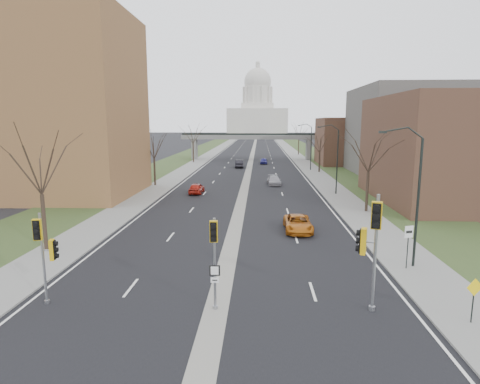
# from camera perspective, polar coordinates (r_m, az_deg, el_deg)

# --- Properties ---
(ground) EXTENTS (700.00, 700.00, 0.00)m
(ground) POSITION_cam_1_polar(r_m,az_deg,el_deg) (20.79, -3.30, -15.94)
(ground) COLOR black
(ground) RESTS_ON ground
(road_surface) EXTENTS (20.00, 600.00, 0.01)m
(road_surface) POSITION_cam_1_polar(r_m,az_deg,el_deg) (168.86, 2.10, 6.79)
(road_surface) COLOR black
(road_surface) RESTS_ON ground
(median_strip) EXTENTS (1.20, 600.00, 0.02)m
(median_strip) POSITION_cam_1_polar(r_m,az_deg,el_deg) (168.86, 2.10, 6.79)
(median_strip) COLOR gray
(median_strip) RESTS_ON ground
(sidewalk_right) EXTENTS (4.00, 600.00, 0.12)m
(sidewalk_right) POSITION_cam_1_polar(r_m,az_deg,el_deg) (169.14, 6.20, 6.77)
(sidewalk_right) COLOR gray
(sidewalk_right) RESTS_ON ground
(sidewalk_left) EXTENTS (4.00, 600.00, 0.12)m
(sidewalk_left) POSITION_cam_1_polar(r_m,az_deg,el_deg) (169.43, -1.99, 6.82)
(sidewalk_left) COLOR gray
(sidewalk_left) RESTS_ON ground
(grass_verge_right) EXTENTS (8.00, 600.00, 0.10)m
(grass_verge_right) POSITION_cam_1_polar(r_m,az_deg,el_deg) (169.60, 8.24, 6.73)
(grass_verge_right) COLOR #2C3F1D
(grass_verge_right) RESTS_ON ground
(grass_verge_left) EXTENTS (8.00, 600.00, 0.10)m
(grass_verge_left) POSITION_cam_1_polar(r_m,az_deg,el_deg) (170.03, -4.02, 6.81)
(grass_verge_left) COLOR #2C3F1D
(grass_verge_left) RESTS_ON ground
(apartment_building) EXTENTS (25.00, 16.00, 22.00)m
(apartment_building) POSITION_cam_1_polar(r_m,az_deg,el_deg) (56.16, -27.72, 10.76)
(apartment_building) COLOR brown
(apartment_building) RESTS_ON ground
(commercial_block_near) EXTENTS (16.00, 20.00, 12.00)m
(commercial_block_near) POSITION_cam_1_polar(r_m,az_deg,el_deg) (51.60, 28.08, 5.33)
(commercial_block_near) COLOR brown
(commercial_block_near) RESTS_ON ground
(commercial_block_mid) EXTENTS (18.00, 22.00, 15.00)m
(commercial_block_mid) POSITION_cam_1_polar(r_m,az_deg,el_deg) (75.24, 23.19, 7.90)
(commercial_block_mid) COLOR #4F4D49
(commercial_block_mid) RESTS_ON ground
(commercial_block_far) EXTENTS (14.00, 14.00, 10.00)m
(commercial_block_far) POSITION_cam_1_polar(r_m,az_deg,el_deg) (90.91, 15.58, 6.96)
(commercial_block_far) COLOR brown
(commercial_block_far) RESTS_ON ground
(pedestrian_bridge) EXTENTS (34.00, 3.00, 6.45)m
(pedestrian_bridge) POSITION_cam_1_polar(r_m,az_deg,el_deg) (98.72, 1.61, 7.42)
(pedestrian_bridge) COLOR slate
(pedestrian_bridge) RESTS_ON ground
(capitol) EXTENTS (48.00, 42.00, 55.75)m
(capitol) POSITION_cam_1_polar(r_m,az_deg,el_deg) (338.75, 2.49, 11.47)
(capitol) COLOR silver
(capitol) RESTS_ON ground
(streetlight_near) EXTENTS (2.61, 0.20, 8.70)m
(streetlight_near) POSITION_cam_1_polar(r_m,az_deg,el_deg) (26.26, 22.73, 4.54)
(streetlight_near) COLOR black
(streetlight_near) RESTS_ON sidewalk_right
(streetlight_mid) EXTENTS (2.61, 0.20, 8.70)m
(streetlight_mid) POSITION_cam_1_polar(r_m,az_deg,el_deg) (51.43, 12.89, 7.29)
(streetlight_mid) COLOR black
(streetlight_mid) RESTS_ON sidewalk_right
(streetlight_far) EXTENTS (2.61, 0.20, 8.70)m
(streetlight_far) POSITION_cam_1_polar(r_m,az_deg,el_deg) (77.15, 9.53, 8.18)
(streetlight_far) COLOR black
(streetlight_far) RESTS_ON sidewalk_right
(tree_left_a) EXTENTS (7.20, 7.20, 9.40)m
(tree_left_a) POSITION_cam_1_polar(r_m,az_deg,el_deg) (30.67, -26.71, 4.31)
(tree_left_a) COLOR #382B21
(tree_left_a) RESTS_ON sidewalk_left
(tree_left_b) EXTENTS (6.75, 6.75, 8.81)m
(tree_left_b) POSITION_cam_1_polar(r_m,az_deg,el_deg) (58.64, -12.18, 6.89)
(tree_left_b) COLOR #382B21
(tree_left_b) RESTS_ON sidewalk_left
(tree_left_c) EXTENTS (7.65, 7.65, 9.99)m
(tree_left_c) POSITION_cam_1_polar(r_m,az_deg,el_deg) (91.87, -6.72, 8.55)
(tree_left_c) COLOR #382B21
(tree_left_c) RESTS_ON sidewalk_left
(tree_right_a) EXTENTS (7.20, 7.20, 9.40)m
(tree_right_a) POSITION_cam_1_polar(r_m,az_deg,el_deg) (42.12, 17.94, 6.11)
(tree_right_a) COLOR #382B21
(tree_right_a) RESTS_ON sidewalk_right
(tree_right_b) EXTENTS (6.30, 6.30, 8.22)m
(tree_right_b) POSITION_cam_1_polar(r_m,az_deg,el_deg) (74.49, 11.33, 7.20)
(tree_right_b) COLOR #382B21
(tree_right_b) RESTS_ON sidewalk_right
(tree_right_c) EXTENTS (7.65, 7.65, 9.99)m
(tree_right_c) POSITION_cam_1_polar(r_m,az_deg,el_deg) (114.15, 8.39, 8.76)
(tree_right_c) COLOR #382B21
(tree_right_c) RESTS_ON sidewalk_right
(signal_pole_left) EXTENTS (0.79, 0.97, 4.70)m
(signal_pole_left) POSITION_cam_1_polar(r_m,az_deg,el_deg) (22.00, -26.03, -6.90)
(signal_pole_left) COLOR gray
(signal_pole_left) RESTS_ON ground
(signal_pole_median) EXTENTS (0.53, 0.75, 4.59)m
(signal_pole_median) POSITION_cam_1_polar(r_m,az_deg,el_deg) (19.11, -3.69, -7.97)
(signal_pole_median) COLOR gray
(signal_pole_median) RESTS_ON ground
(signal_pole_right) EXTENTS (0.96, 1.29, 5.76)m
(signal_pole_right) POSITION_cam_1_polar(r_m,az_deg,el_deg) (19.88, 18.14, -6.02)
(signal_pole_right) COLOR gray
(signal_pole_right) RESTS_ON ground
(speed_limit_sign) EXTENTS (0.57, 0.20, 2.72)m
(speed_limit_sign) POSITION_cam_1_polar(r_m,az_deg,el_deg) (26.78, 22.81, -6.21)
(speed_limit_sign) COLOR black
(speed_limit_sign) RESTS_ON sidewalk_right
(warning_sign) EXTENTS (0.81, 0.22, 2.10)m
(warning_sign) POSITION_cam_1_polar(r_m,az_deg,el_deg) (21.23, 30.30, -12.41)
(warning_sign) COLOR black
(warning_sign) RESTS_ON sidewalk_right
(car_left_near) EXTENTS (1.72, 4.07, 1.37)m
(car_left_near) POSITION_cam_1_polar(r_m,az_deg,el_deg) (51.91, -6.20, 0.54)
(car_left_near) COLOR #9F1C12
(car_left_near) RESTS_ON ground
(car_left_far) EXTENTS (1.78, 4.78, 1.56)m
(car_left_far) POSITION_cam_1_polar(r_m,az_deg,el_deg) (81.61, -0.07, 4.06)
(car_left_far) COLOR black
(car_left_far) RESTS_ON ground
(car_right_near) EXTENTS (2.27, 4.84, 1.34)m
(car_right_near) POSITION_cam_1_polar(r_m,az_deg,el_deg) (34.12, 8.25, -4.45)
(car_right_near) COLOR #B15C12
(car_right_near) RESTS_ON ground
(car_right_mid) EXTENTS (2.06, 4.56, 1.30)m
(car_right_mid) POSITION_cam_1_polar(r_m,az_deg,el_deg) (59.14, 4.86, 1.67)
(car_right_mid) COLOR gray
(car_right_mid) RESTS_ON ground
(car_right_far) EXTENTS (1.67, 3.90, 1.31)m
(car_right_far) POSITION_cam_1_polar(r_m,az_deg,el_deg) (88.87, 3.40, 4.43)
(car_right_far) COLOR navy
(car_right_far) RESTS_ON ground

